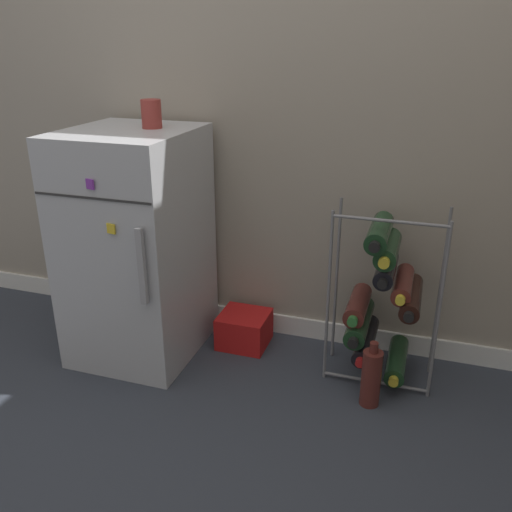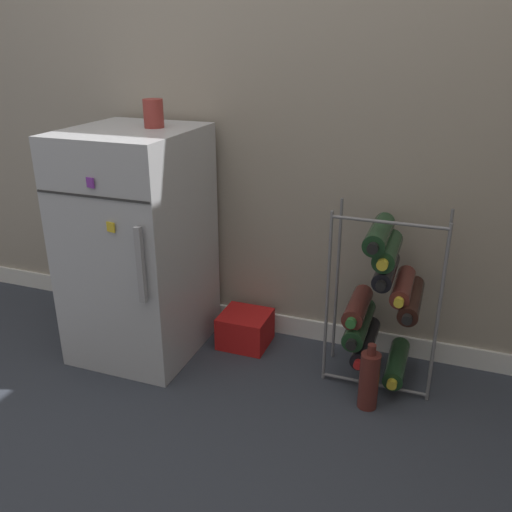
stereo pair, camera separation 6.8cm
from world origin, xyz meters
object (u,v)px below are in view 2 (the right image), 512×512
(mini_fridge, at_px, (139,244))
(wine_rack, at_px, (382,299))
(fridge_top_cup, at_px, (153,113))
(soda_box, at_px, (245,329))
(loose_bottle_floor, at_px, (369,380))

(mini_fridge, bearing_deg, wine_rack, 5.16)
(fridge_top_cup, bearing_deg, mini_fridge, -140.74)
(wine_rack, height_order, soda_box, wine_rack)
(loose_bottle_floor, bearing_deg, fridge_top_cup, 169.53)
(fridge_top_cup, bearing_deg, wine_rack, 1.74)
(mini_fridge, distance_m, fridge_top_cup, 0.53)
(soda_box, xyz_separation_m, fridge_top_cup, (-0.34, -0.09, 0.92))
(fridge_top_cup, bearing_deg, soda_box, 14.59)
(wine_rack, bearing_deg, soda_box, 174.13)
(soda_box, relative_size, fridge_top_cup, 1.96)
(wine_rack, distance_m, soda_box, 0.64)
(soda_box, height_order, fridge_top_cup, fridge_top_cup)
(wine_rack, bearing_deg, loose_bottle_floor, -89.25)
(mini_fridge, bearing_deg, soda_box, 19.92)
(mini_fridge, height_order, loose_bottle_floor, mini_fridge)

